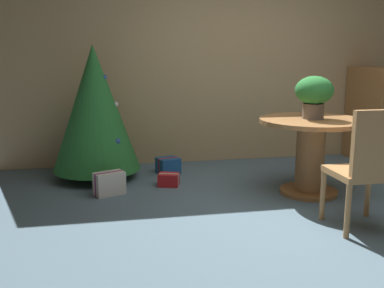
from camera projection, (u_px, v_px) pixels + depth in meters
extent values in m
plane|color=slate|center=(303.00, 216.00, 3.86)|extent=(6.60, 6.60, 0.00)
cube|color=tan|center=(234.00, 60.00, 5.71)|extent=(6.00, 0.10, 2.60)
cylinder|color=#9E6B3D|center=(308.00, 191.00, 4.48)|extent=(0.57, 0.57, 0.04)
cylinder|color=#9E6B3D|center=(310.00, 157.00, 4.41)|extent=(0.28, 0.28, 0.68)
cylinder|color=#9E6B3D|center=(312.00, 121.00, 4.34)|extent=(1.02, 1.02, 0.04)
cylinder|color=#665B51|center=(313.00, 111.00, 4.34)|extent=(0.21, 0.21, 0.15)
ellipsoid|color=#287533|center=(314.00, 90.00, 4.30)|extent=(0.37, 0.37, 0.28)
sphere|color=#EAD14C|center=(301.00, 89.00, 4.36)|extent=(0.07, 0.07, 0.07)
sphere|color=#EAD14C|center=(322.00, 85.00, 4.31)|extent=(0.09, 0.09, 0.09)
cylinder|color=#B27F4C|center=(323.00, 195.00, 3.74)|extent=(0.04, 0.04, 0.43)
cylinder|color=#B27F4C|center=(368.00, 193.00, 3.82)|extent=(0.04, 0.04, 0.43)
cylinder|color=#B27F4C|center=(348.00, 212.00, 3.36)|extent=(0.04, 0.04, 0.43)
cube|color=#B27F4C|center=(361.00, 173.00, 3.54)|extent=(0.46, 0.44, 0.05)
cube|color=#B27F4C|center=(378.00, 144.00, 3.30)|extent=(0.42, 0.05, 0.51)
cylinder|color=brown|center=(98.00, 173.00, 5.03)|extent=(0.10, 0.10, 0.11)
cone|color=#287533|center=(95.00, 108.00, 4.88)|extent=(0.96, 0.96, 1.38)
sphere|color=#2D51A8|center=(105.00, 77.00, 4.81)|extent=(0.05, 0.05, 0.05)
sphere|color=gold|center=(120.00, 144.00, 4.79)|extent=(0.04, 0.04, 0.04)
sphere|color=silver|center=(115.00, 105.00, 4.90)|extent=(0.07, 0.07, 0.07)
sphere|color=gold|center=(85.00, 77.00, 4.87)|extent=(0.04, 0.04, 0.04)
sphere|color=#2D51A8|center=(117.00, 141.00, 4.74)|extent=(0.06, 0.06, 0.06)
sphere|color=silver|center=(93.00, 84.00, 4.97)|extent=(0.07, 0.07, 0.07)
sphere|color=gold|center=(96.00, 88.00, 4.99)|extent=(0.05, 0.05, 0.05)
cube|color=silver|center=(109.00, 183.00, 4.43)|extent=(0.33, 0.26, 0.23)
cube|color=#9E287A|center=(109.00, 183.00, 4.43)|extent=(0.29, 0.14, 0.23)
cube|color=#1E569E|center=(168.00, 165.00, 5.23)|extent=(0.29, 0.28, 0.18)
cube|color=red|center=(168.00, 165.00, 5.23)|extent=(0.24, 0.10, 0.18)
cube|color=red|center=(169.00, 180.00, 4.73)|extent=(0.25, 0.23, 0.13)
cube|color=silver|center=(169.00, 180.00, 4.73)|extent=(0.21, 0.10, 0.13)
cube|color=#9E6B3D|center=(375.00, 115.00, 5.72)|extent=(0.40, 0.81, 1.22)
sphere|color=#B29338|center=(361.00, 111.00, 5.67)|extent=(0.04, 0.04, 0.04)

